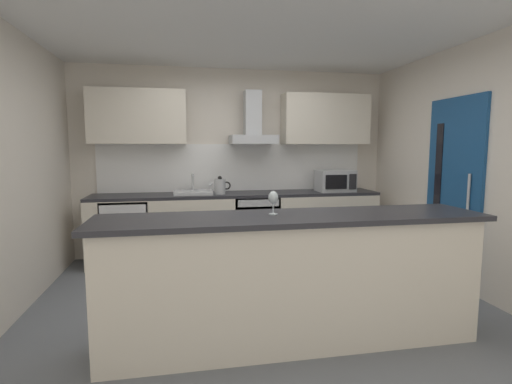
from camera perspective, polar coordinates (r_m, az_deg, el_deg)
The scene contains 16 objects.
ground at distance 3.93m, azimuth 0.69°, elevation -16.20°, with size 5.38×4.79×0.02m, color slate.
ceiling at distance 3.78m, azimuth 0.75°, elevation 23.43°, with size 5.38×4.79×0.02m, color white.
wall_back at distance 5.56m, azimuth -3.28°, elevation 4.40°, with size 5.38×0.12×2.60m, color silver.
wall_right at distance 4.63m, azimuth 29.21°, elevation 3.12°, with size 0.12×4.79×2.60m, color silver.
backsplash_tile at distance 5.49m, azimuth -3.18°, elevation 3.64°, with size 3.73×0.02×0.66m, color white.
counter_back at distance 5.29m, azimuth -2.68°, elevation -5.00°, with size 3.86×0.60×0.90m.
counter_island at distance 3.04m, azimuth 5.45°, elevation -12.75°, with size 2.95×0.64×1.01m.
upper_cabinets at distance 5.34m, azimuth -3.00°, elevation 10.86°, with size 3.81×0.32×0.70m.
side_door at distance 4.72m, azimuth 27.19°, elevation -0.04°, with size 0.08×0.85×2.05m.
oven at distance 5.29m, azimuth -0.22°, elevation -4.87°, with size 0.60×0.62×0.80m.
refrigerator at distance 5.27m, azimuth -18.55°, elevation -5.67°, with size 0.58×0.60×0.85m.
microwave at distance 5.51m, azimuth 11.64°, elevation 1.65°, with size 0.50×0.38×0.30m.
sink at distance 5.15m, azimuth -9.29°, elevation -0.00°, with size 0.50×0.40×0.26m.
kettle at distance 5.12m, azimuth -5.36°, elevation 0.88°, with size 0.29×0.15×0.24m.
range_hood at distance 5.32m, azimuth -0.48°, elevation 9.56°, with size 0.62×0.45×0.72m.
wine_glass at distance 2.91m, azimuth 2.57°, elevation -0.94°, with size 0.08×0.08×0.18m.
Camera 1 is at (-0.72, -3.55, 1.52)m, focal length 26.99 mm.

